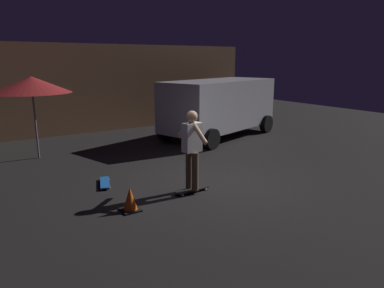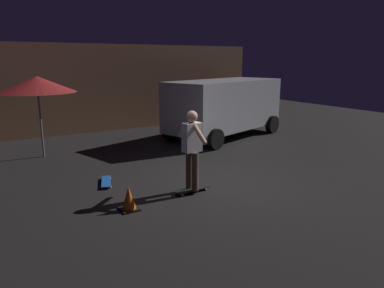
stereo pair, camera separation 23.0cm
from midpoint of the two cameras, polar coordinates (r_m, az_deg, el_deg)
name	(u,v)px [view 2 (the right image)]	position (r m, az deg, el deg)	size (l,w,h in m)	color
ground_plane	(212,184)	(8.16, 4.01, -6.32)	(28.00, 28.00, 0.00)	black
low_building	(88,86)	(15.78, -15.83, 8.93)	(13.73, 3.38, 3.32)	#AD7F56
parked_van	(224,105)	(12.96, 5.71, 6.27)	(4.95, 3.31, 2.03)	#B2B2B7
patio_umbrella	(37,84)	(10.83, -22.95, 8.77)	(2.10, 2.10, 2.30)	slate
skateboard_ridden	(192,190)	(7.62, 0.87, -7.30)	(0.79, 0.25, 0.07)	black
skateboard_spare	(106,182)	(8.30, -12.78, -5.88)	(0.43, 0.80, 0.07)	#1959B2
skater	(192,145)	(7.33, 0.90, -0.10)	(0.39, 0.98, 1.67)	brown
traffic_cone	(129,199)	(6.79, -9.09, -8.71)	(0.34, 0.34, 0.46)	black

